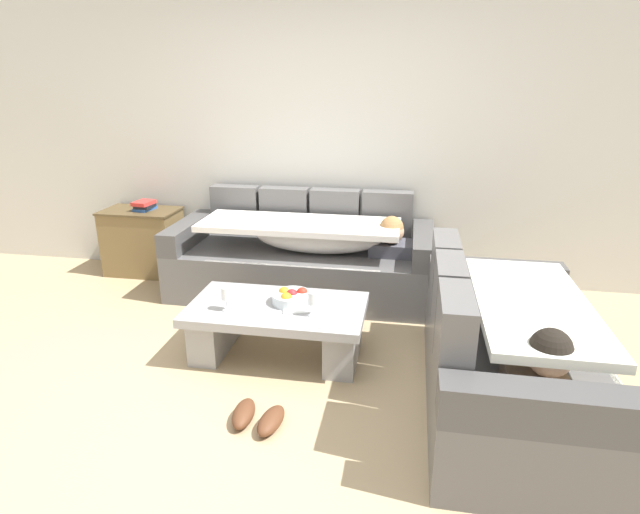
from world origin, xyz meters
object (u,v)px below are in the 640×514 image
(couch_along_wall, at_px, (306,258))
(coffee_table, at_px, (277,324))
(fruit_bowl, at_px, (292,297))
(book_stack_on_cabinet, at_px, (144,206))
(pair_of_shoes, at_px, (257,417))
(couch_near_window, at_px, (508,355))
(wine_glass_near_left, at_px, (226,294))
(wine_glass_near_right, at_px, (313,299))
(open_magazine, at_px, (304,306))
(side_cabinet, at_px, (143,241))

(couch_along_wall, xyz_separation_m, coffee_table, (0.03, -1.14, -0.09))
(coffee_table, bearing_deg, fruit_bowl, 32.67)
(book_stack_on_cabinet, relative_size, pair_of_shoes, 0.74)
(couch_near_window, relative_size, wine_glass_near_left, 10.70)
(coffee_table, xyz_separation_m, pair_of_shoes, (0.08, -0.77, -0.19))
(couch_near_window, height_order, pair_of_shoes, couch_near_window)
(wine_glass_near_right, xyz_separation_m, open_magazine, (-0.09, 0.12, -0.11))
(wine_glass_near_right, bearing_deg, open_magazine, 126.39)
(couch_along_wall, height_order, pair_of_shoes, couch_along_wall)
(book_stack_on_cabinet, bearing_deg, fruit_bowl, -36.62)
(couch_near_window, distance_m, wine_glass_near_left, 1.78)
(couch_near_window, height_order, book_stack_on_cabinet, couch_near_window)
(pair_of_shoes, bearing_deg, open_magazine, 81.95)
(couch_along_wall, height_order, fruit_bowl, couch_along_wall)
(fruit_bowl, xyz_separation_m, open_magazine, (0.10, -0.06, -0.04))
(couch_along_wall, height_order, side_cabinet, couch_along_wall)
(couch_along_wall, bearing_deg, pair_of_shoes, -86.73)
(couch_near_window, distance_m, pair_of_shoes, 1.48)
(fruit_bowl, xyz_separation_m, pair_of_shoes, (-0.01, -0.83, -0.38))
(pair_of_shoes, bearing_deg, couch_along_wall, 93.27)
(couch_along_wall, distance_m, side_cabinet, 1.70)
(couch_near_window, bearing_deg, wine_glass_near_right, 79.58)
(fruit_bowl, height_order, pair_of_shoes, fruit_bowl)
(wine_glass_near_left, relative_size, book_stack_on_cabinet, 0.71)
(fruit_bowl, height_order, book_stack_on_cabinet, book_stack_on_cabinet)
(couch_near_window, relative_size, pair_of_shoes, 5.58)
(fruit_bowl, bearing_deg, couch_near_window, -16.06)
(couch_near_window, height_order, side_cabinet, couch_near_window)
(coffee_table, height_order, book_stack_on_cabinet, book_stack_on_cabinet)
(couch_near_window, relative_size, side_cabinet, 2.47)
(open_magazine, height_order, pair_of_shoes, open_magazine)
(couch_near_window, distance_m, wine_glass_near_right, 1.22)
(wine_glass_near_right, bearing_deg, wine_glass_near_left, -178.02)
(book_stack_on_cabinet, distance_m, pair_of_shoes, 2.82)
(couch_near_window, height_order, coffee_table, couch_near_window)
(fruit_bowl, distance_m, wine_glass_near_right, 0.26)
(side_cabinet, height_order, book_stack_on_cabinet, book_stack_on_cabinet)
(book_stack_on_cabinet, bearing_deg, pair_of_shoes, -50.87)
(wine_glass_near_right, distance_m, side_cabinet, 2.48)
(couch_along_wall, distance_m, fruit_bowl, 1.09)
(fruit_bowl, bearing_deg, coffee_table, -147.33)
(wine_glass_near_left, xyz_separation_m, pair_of_shoes, (0.38, -0.64, -0.45))
(coffee_table, bearing_deg, book_stack_on_cabinet, 140.64)
(couch_along_wall, height_order, book_stack_on_cabinet, couch_along_wall)
(wine_glass_near_left, bearing_deg, open_magazine, 15.58)
(coffee_table, xyz_separation_m, wine_glass_near_right, (0.27, -0.12, 0.26))
(couch_along_wall, bearing_deg, open_magazine, -79.11)
(couch_near_window, height_order, open_magazine, couch_near_window)
(wine_glass_near_right, distance_m, pair_of_shoes, 0.82)
(side_cabinet, relative_size, book_stack_on_cabinet, 3.07)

